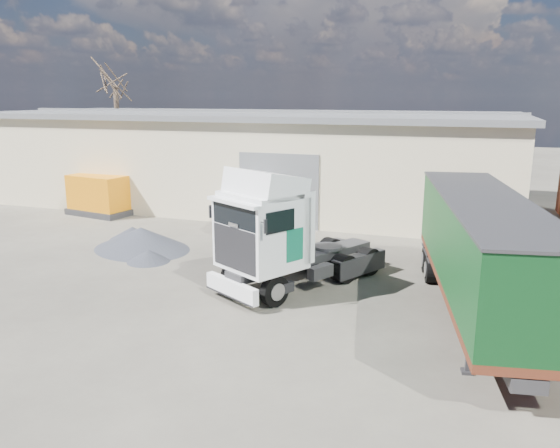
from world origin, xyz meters
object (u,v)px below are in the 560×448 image
(bare_tree, at_px, (114,72))
(orange_skip, at_px, (101,197))
(box_trailer, at_px, (481,246))
(tractor_unit, at_px, (280,239))
(panel_van, at_px, (251,206))

(bare_tree, height_order, orange_skip, bare_tree)
(box_trailer, bearing_deg, bare_tree, 133.25)
(tractor_unit, xyz_separation_m, panel_van, (-4.18, 7.81, -0.66))
(tractor_unit, xyz_separation_m, box_trailer, (6.11, -0.34, 0.42))
(bare_tree, height_order, box_trailer, bare_tree)
(orange_skip, bearing_deg, panel_van, 9.28)
(bare_tree, relative_size, orange_skip, 2.58)
(panel_van, bearing_deg, orange_skip, 170.05)
(bare_tree, relative_size, tractor_unit, 1.51)
(bare_tree, xyz_separation_m, box_trailer, (25.05, -18.56, -5.77))
(panel_van, relative_size, orange_skip, 1.43)
(box_trailer, bearing_deg, tractor_unit, 166.57)
(bare_tree, xyz_separation_m, tractor_unit, (18.93, -18.22, -6.19))
(tractor_unit, xyz_separation_m, orange_skip, (-12.96, 7.93, -0.80))
(orange_skip, bearing_deg, box_trailer, -13.38)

